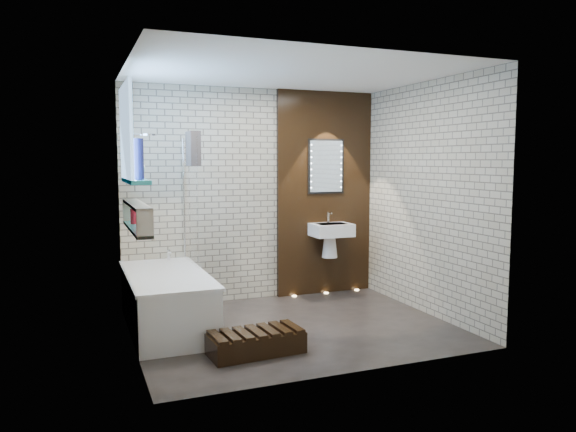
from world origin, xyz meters
name	(u,v)px	position (x,y,z in m)	size (l,w,h in m)	color
ground	(293,327)	(0.00, 0.00, 0.00)	(3.20, 3.20, 0.00)	black
room_shell	(293,203)	(0.00, 0.00, 1.30)	(3.24, 3.20, 2.60)	#9E957E
walnut_panel	(325,193)	(0.95, 1.27, 1.30)	(1.30, 0.06, 2.60)	black
clerestory_window	(128,142)	(-1.57, 0.35, 1.90)	(0.18, 1.00, 0.94)	#7FADE0
display_niche	(137,217)	(-1.53, 0.15, 1.20)	(0.14, 1.30, 0.26)	teal
bathtub	(167,301)	(-1.22, 0.45, 0.29)	(0.79, 1.74, 0.70)	white
bath_screen	(191,201)	(-0.87, 0.89, 1.28)	(0.01, 0.78, 1.40)	white
towel	(193,149)	(-0.87, 0.70, 1.85)	(0.11, 0.28, 0.37)	#2A2522
shower_head	(148,135)	(-1.30, 0.95, 2.00)	(0.18, 0.18, 0.02)	silver
washbasin	(331,235)	(0.95, 1.07, 0.79)	(0.50, 0.36, 0.58)	white
led_mirror	(326,166)	(0.95, 1.23, 1.65)	(0.50, 0.02, 0.70)	black
walnut_step	(256,343)	(-0.60, -0.59, 0.09)	(0.84, 0.37, 0.19)	black
niche_bottles	(137,221)	(-1.53, 0.09, 1.17)	(0.06, 0.82, 0.15)	maroon
sill_vases	(136,167)	(-1.50, 0.40, 1.66)	(0.20, 0.52, 0.38)	#16173C
floor_uplights	(326,293)	(0.95, 1.20, 0.01)	(0.96, 0.06, 0.01)	#FFD899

